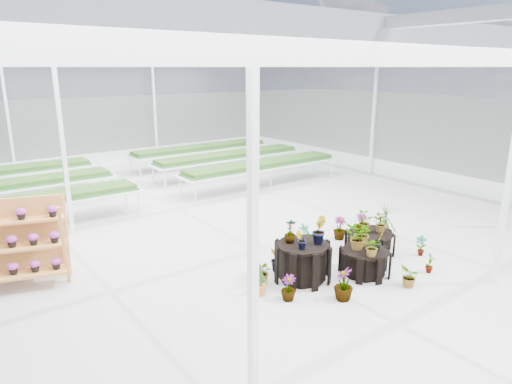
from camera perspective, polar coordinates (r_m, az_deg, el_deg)
ground_plane at (r=10.65m, az=-0.05°, el=-7.86°), size 24.00×24.00×0.00m
greenhouse_shell at (r=9.97m, az=-0.05°, el=4.10°), size 18.00×24.00×4.50m
steel_frame at (r=9.97m, az=-0.05°, el=4.10°), size 18.00×24.00×4.50m
nursery_benches at (r=16.58m, az=-15.03°, el=1.66°), size 16.00×7.00×0.84m
plinth_tall at (r=9.40m, az=5.83°, el=-8.65°), size 1.41×1.41×0.78m
plinth_mid at (r=9.87m, az=13.41°, el=-8.52°), size 1.26×1.26×0.54m
plinth_low at (r=11.01m, az=14.01°, el=-6.14°), size 1.34×1.34×0.50m
shelf_rack at (r=10.07m, az=-27.05°, el=-5.80°), size 1.80×1.32×1.71m
nursery_plants at (r=10.06m, az=10.97°, el=-6.26°), size 4.81×3.13×1.35m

